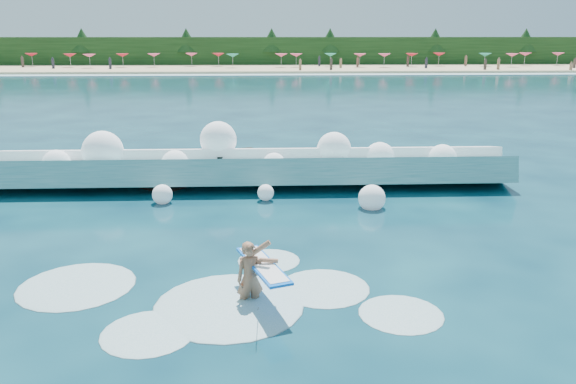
# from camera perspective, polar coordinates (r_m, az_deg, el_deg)

# --- Properties ---
(ground) EXTENTS (200.00, 200.00, 0.00)m
(ground) POSITION_cam_1_polar(r_m,az_deg,el_deg) (14.47, -5.63, -6.81)
(ground) COLOR #062537
(ground) RESTS_ON ground
(beach) EXTENTS (140.00, 20.00, 0.40)m
(beach) POSITION_cam_1_polar(r_m,az_deg,el_deg) (91.50, -3.15, 12.41)
(beach) COLOR tan
(beach) RESTS_ON ground
(wet_band) EXTENTS (140.00, 5.00, 0.08)m
(wet_band) POSITION_cam_1_polar(r_m,az_deg,el_deg) (80.53, -3.21, 11.84)
(wet_band) COLOR silver
(wet_band) RESTS_ON ground
(treeline) EXTENTS (140.00, 4.00, 5.00)m
(treeline) POSITION_cam_1_polar(r_m,az_deg,el_deg) (101.39, -3.12, 14.04)
(treeline) COLOR black
(treeline) RESTS_ON ground
(breaking_wave) EXTENTS (19.40, 2.96, 1.67)m
(breaking_wave) POSITION_cam_1_polar(r_m,az_deg,el_deg) (21.40, -3.82, 2.35)
(breaking_wave) COLOR teal
(breaking_wave) RESTS_ON ground
(rock_cluster) EXTENTS (7.91, 3.14, 1.25)m
(rock_cluster) POSITION_cam_1_polar(r_m,az_deg,el_deg) (22.29, -13.31, 2.01)
(rock_cluster) COLOR black
(rock_cluster) RESTS_ON ground
(surfer_with_board) EXTENTS (1.22, 2.84, 1.62)m
(surfer_with_board) POSITION_cam_1_polar(r_m,az_deg,el_deg) (12.05, -3.58, -8.46)
(surfer_with_board) COLOR #9D6649
(surfer_with_board) RESTS_ON ground
(wave_spray) EXTENTS (15.45, 5.07, 2.44)m
(wave_spray) POSITION_cam_1_polar(r_m,az_deg,el_deg) (21.23, -4.91, 3.67)
(wave_spray) COLOR white
(wave_spray) RESTS_ON ground
(surf_foam) EXTENTS (9.28, 5.19, 0.16)m
(surf_foam) POSITION_cam_1_polar(r_m,az_deg,el_deg) (12.53, -7.90, -10.63)
(surf_foam) COLOR silver
(surf_foam) RESTS_ON ground
(beach_umbrellas) EXTENTS (110.93, 6.60, 0.50)m
(beach_umbrellas) POSITION_cam_1_polar(r_m,az_deg,el_deg) (93.00, -3.23, 13.73)
(beach_umbrellas) COLOR red
(beach_umbrellas) RESTS_ON ground
(beachgoers) EXTENTS (108.13, 13.05, 1.92)m
(beachgoers) POSITION_cam_1_polar(r_m,az_deg,el_deg) (88.59, -4.45, 12.86)
(beachgoers) COLOR #3F332D
(beachgoers) RESTS_ON ground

